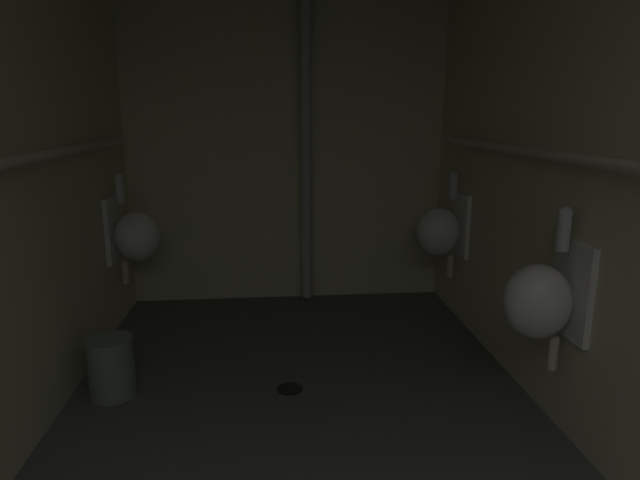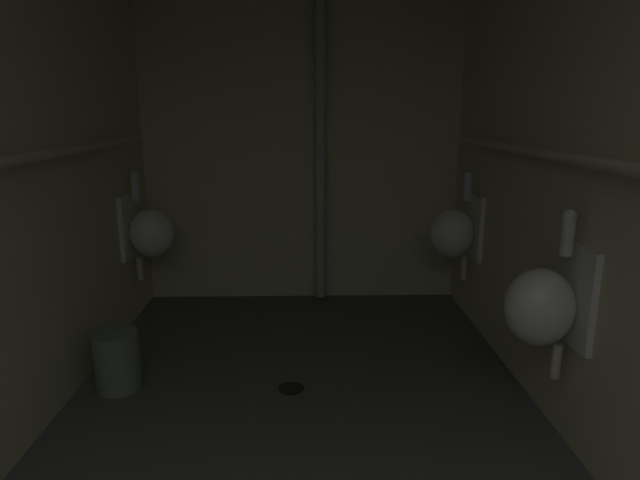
{
  "view_description": "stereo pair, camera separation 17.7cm",
  "coord_description": "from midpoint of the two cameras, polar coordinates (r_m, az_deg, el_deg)",
  "views": [
    {
      "loc": [
        -0.14,
        -0.2,
        1.46
      ],
      "look_at": [
        0.1,
        2.32,
        0.85
      ],
      "focal_mm": 30.36,
      "sensor_mm": 36.0,
      "label": 1
    },
    {
      "loc": [
        0.04,
        -0.2,
        1.46
      ],
      "look_at": [
        0.1,
        2.32,
        0.85
      ],
      "focal_mm": 30.36,
      "sensor_mm": 36.0,
      "label": 2
    }
  ],
  "objects": [
    {
      "name": "floor",
      "position": [
        2.64,
        -3.6,
        -21.14
      ],
      "size": [
        2.52,
        4.07,
        0.08
      ],
      "primitive_type": "cube",
      "color": "#4C4F4C",
      "rests_on": "ground"
    },
    {
      "name": "standpipe_back_wall",
      "position": [
        4.08,
        -2.76,
        9.9
      ],
      "size": [
        0.08,
        0.08,
        2.36
      ],
      "primitive_type": "cylinder",
      "color": "#B2B2B2",
      "rests_on": "ground"
    },
    {
      "name": "wall_back",
      "position": [
        4.19,
        -4.76,
        9.96
      ],
      "size": [
        2.52,
        0.06,
        2.41
      ],
      "primitive_type": "cube",
      "color": "beige",
      "rests_on": "ground"
    },
    {
      "name": "urinal_right_far",
      "position": [
        3.84,
        11.43,
        1.01
      ],
      "size": [
        0.32,
        0.3,
        0.76
      ],
      "color": "silver"
    },
    {
      "name": "supply_pipe_right",
      "position": [
        2.46,
        23.78,
        7.76
      ],
      "size": [
        0.06,
        3.35,
        0.06
      ],
      "color": "beige"
    },
    {
      "name": "wall_right",
      "position": [
        2.54,
        25.15,
        6.51
      ],
      "size": [
        0.06,
        4.07,
        2.41
      ],
      "primitive_type": "cube",
      "color": "beige",
      "rests_on": "ground"
    },
    {
      "name": "floor_drain",
      "position": [
        3.02,
        -4.94,
        -15.4
      ],
      "size": [
        0.14,
        0.14,
        0.01
      ],
      "primitive_type": "cylinder",
      "color": "black",
      "rests_on": "ground"
    },
    {
      "name": "waste_bin",
      "position": [
        3.12,
        -22.72,
        -12.31
      ],
      "size": [
        0.24,
        0.24,
        0.32
      ],
      "primitive_type": "cylinder",
      "color": "slate",
      "rests_on": "ground"
    },
    {
      "name": "supply_pipe_left",
      "position": [
        2.47,
        -31.81,
        6.9
      ],
      "size": [
        0.06,
        3.34,
        0.06
      ],
      "color": "beige"
    },
    {
      "name": "urinal_left_mid",
      "position": [
        3.87,
        -20.29,
        0.51
      ],
      "size": [
        0.32,
        0.3,
        0.76
      ],
      "color": "silver"
    },
    {
      "name": "urinal_right_mid",
      "position": [
        2.56,
        20.61,
        -5.9
      ],
      "size": [
        0.32,
        0.3,
        0.76
      ],
      "color": "silver"
    }
  ]
}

